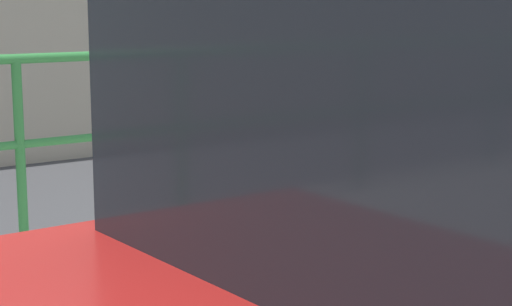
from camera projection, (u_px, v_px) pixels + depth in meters
name	position (u px, v px, depth m)	size (l,w,h in m)	color
parking_meter	(189.00, 109.00, 2.95)	(0.17, 0.18, 1.53)	slate
pedestrian_at_meter	(298.00, 144.00, 3.29)	(0.63, 0.55, 1.64)	slate
background_railing	(18.00, 113.00, 5.13)	(24.06, 0.06, 1.18)	#2D7A38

